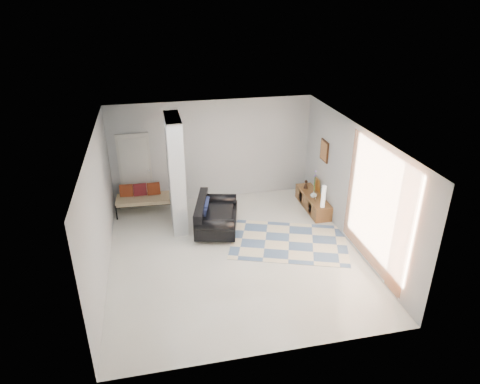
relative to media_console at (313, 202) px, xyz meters
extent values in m
plane|color=beige|center=(-2.52, -1.70, -0.21)|extent=(6.00, 6.00, 0.00)
plane|color=white|center=(-2.52, -1.70, 2.59)|extent=(6.00, 6.00, 0.00)
plane|color=#ABAEB0|center=(-2.52, 1.30, 1.19)|extent=(6.00, 0.00, 6.00)
plane|color=#ABAEB0|center=(-2.52, -4.70, 1.19)|extent=(6.00, 0.00, 6.00)
plane|color=#ABAEB0|center=(-5.27, -1.70, 1.19)|extent=(0.00, 6.00, 6.00)
plane|color=#ABAEB0|center=(0.23, -1.70, 1.19)|extent=(0.00, 6.00, 6.00)
cube|color=silver|center=(-3.62, -0.10, 1.19)|extent=(0.35, 1.20, 2.80)
cube|color=beige|center=(-4.62, 1.26, 0.81)|extent=(0.85, 0.06, 2.04)
plane|color=#D06C36|center=(0.15, -2.85, 1.24)|extent=(0.00, 2.55, 2.55)
cube|color=#3E2211|center=(0.20, 0.00, 1.44)|extent=(0.04, 0.45, 0.55)
cube|color=brown|center=(0.00, 0.00, -0.01)|extent=(0.45, 1.62, 0.40)
cube|color=#3E2211|center=(-0.22, -0.36, -0.01)|extent=(0.02, 0.22, 0.28)
cube|color=#3E2211|center=(-0.22, 0.36, -0.01)|extent=(0.02, 0.22, 0.28)
cube|color=gold|center=(0.18, 0.22, 0.39)|extent=(0.09, 0.32, 0.40)
cube|color=silver|center=(-0.10, -0.36, 0.25)|extent=(0.04, 0.10, 0.12)
cylinder|color=silver|center=(-3.25, -1.09, -0.16)|extent=(0.05, 0.05, 0.10)
cylinder|color=silver|center=(-2.93, 0.23, -0.16)|extent=(0.05, 0.05, 0.10)
cylinder|color=silver|center=(-2.51, -1.27, -0.16)|extent=(0.05, 0.05, 0.10)
cylinder|color=silver|center=(-2.19, 0.05, -0.16)|extent=(0.05, 0.05, 0.10)
cube|color=black|center=(-2.72, -0.52, 0.04)|extent=(1.31, 1.78, 0.30)
cube|color=black|center=(-3.09, -0.43, 0.37)|extent=(0.57, 1.60, 0.36)
cylinder|color=black|center=(-2.88, -1.18, 0.27)|extent=(0.95, 0.49, 0.28)
cylinder|color=black|center=(-2.56, 0.14, 0.27)|extent=(0.95, 0.49, 0.28)
cube|color=black|center=(-2.97, -0.45, 0.39)|extent=(0.28, 0.60, 0.31)
cylinder|color=black|center=(-5.18, 0.48, -0.01)|extent=(0.04, 0.04, 0.40)
cylinder|color=black|center=(-3.69, 0.41, -0.01)|extent=(0.04, 0.04, 0.40)
cylinder|color=black|center=(-5.15, 1.09, -0.01)|extent=(0.04, 0.04, 0.40)
cylinder|color=black|center=(-3.66, 1.01, -0.01)|extent=(0.04, 0.04, 0.40)
cube|color=beige|center=(-4.42, 0.75, 0.17)|extent=(1.54, 0.70, 0.12)
cube|color=maroon|center=(-4.90, 0.92, 0.39)|extent=(0.35, 0.18, 0.33)
cube|color=maroon|center=(-4.55, 0.90, 0.39)|extent=(0.35, 0.18, 0.33)
cube|color=maroon|center=(-4.19, 0.89, 0.39)|extent=(0.35, 0.18, 0.33)
cube|color=beige|center=(-1.16, -1.50, -0.20)|extent=(3.14, 2.59, 0.01)
cylinder|color=beige|center=(-0.02, -0.68, 0.48)|extent=(0.11, 0.11, 0.58)
imported|color=silver|center=(-0.05, -0.13, 0.28)|extent=(0.17, 0.17, 0.18)
camera|label=1|loc=(-4.11, -9.68, 5.22)|focal=32.00mm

